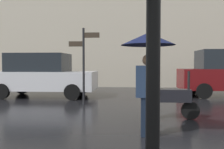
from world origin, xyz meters
The scene contains 4 objects.
pedestrian_with_umbrella centered at (-0.28, 2.17, 1.62)m, with size 1.05×1.05×2.01m.
parked_scooter centered at (0.36, 3.73, 0.56)m, with size 1.48×0.32×1.23m.
parked_car_right centered at (-4.42, 7.78, 0.95)m, with size 4.46×2.06×1.88m.
street_signpost centered at (-2.24, 5.84, 1.63)m, with size 1.08×0.08×2.67m.
Camera 1 is at (-0.61, -2.55, 1.40)m, focal length 38.97 mm.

